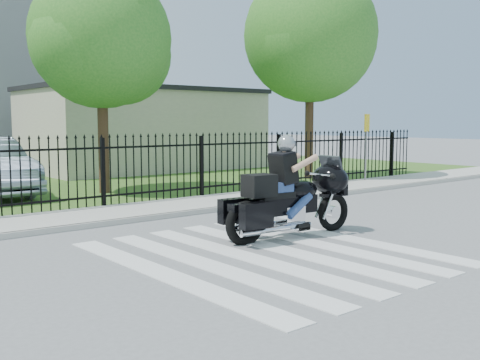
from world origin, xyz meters
TOP-DOWN VIEW (x-y plane):
  - ground at (0.00, 0.00)m, footprint 120.00×120.00m
  - crosswalk at (0.00, 0.00)m, footprint 5.00×5.50m
  - sidewalk at (0.00, 5.00)m, footprint 40.00×2.00m
  - curb at (0.00, 4.00)m, footprint 40.00×0.12m
  - grass_strip at (0.00, 12.00)m, footprint 40.00×12.00m
  - iron_fence at (0.00, 6.00)m, footprint 26.00×0.04m
  - tree_mid at (1.50, 9.00)m, footprint 4.20×4.20m
  - tree_right at (9.50, 8.00)m, footprint 5.00×5.00m
  - building_low at (7.00, 16.00)m, footprint 10.00×6.00m
  - building_low_roof at (7.00, 16.00)m, footprint 10.20×6.20m
  - motorcycle_rider at (1.21, 0.73)m, footprint 3.01×1.05m
  - traffic_sign at (9.90, 5.61)m, footprint 0.49×0.22m

SIDE VIEW (x-z plane):
  - ground at x=0.00m, z-range 0.00..0.00m
  - crosswalk at x=0.00m, z-range 0.00..0.01m
  - grass_strip at x=0.00m, z-range 0.00..0.02m
  - sidewalk at x=0.00m, z-range 0.00..0.12m
  - curb at x=0.00m, z-range 0.00..0.12m
  - motorcycle_rider at x=1.21m, z-range -0.18..1.81m
  - iron_fence at x=0.00m, z-range 0.00..1.80m
  - building_low at x=7.00m, z-range 0.00..3.50m
  - traffic_sign at x=9.90m, z-range 0.62..2.95m
  - building_low_roof at x=7.00m, z-range 3.50..3.70m
  - tree_mid at x=1.50m, z-range 1.28..8.06m
  - tree_right at x=9.50m, z-range 1.44..9.34m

